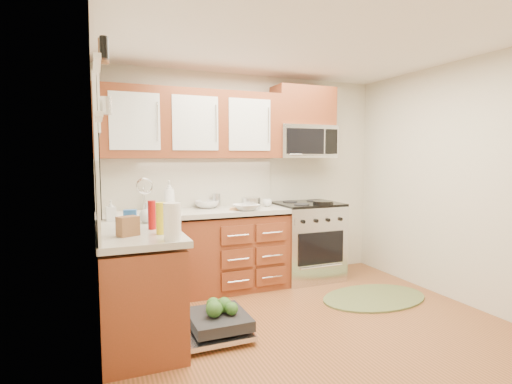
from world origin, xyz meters
name	(u,v)px	position (x,y,z in m)	size (l,w,h in m)	color
floor	(320,334)	(0.00, 0.00, 0.00)	(3.50, 3.50, 0.00)	brown
ceiling	(325,34)	(0.00, 0.00, 2.50)	(3.50, 3.50, 0.00)	white
wall_back	(247,178)	(0.00, 1.75, 1.25)	(3.50, 0.04, 2.50)	beige
wall_left	(96,198)	(-1.75, 0.00, 1.25)	(0.04, 3.50, 2.50)	beige
wall_right	(474,184)	(1.75, 0.00, 1.25)	(0.04, 3.50, 2.50)	beige
base_cabinet_back	(196,255)	(-0.73, 1.45, 0.42)	(2.05, 0.60, 0.85)	brown
base_cabinet_left	(138,288)	(-1.45, 0.52, 0.42)	(0.60, 1.25, 0.85)	brown
countertop_back	(196,213)	(-0.72, 1.44, 0.90)	(2.07, 0.64, 0.05)	#BBB5AB
countertop_left	(137,232)	(-1.44, 0.53, 0.90)	(0.64, 1.27, 0.05)	#BBB5AB
backsplash_back	(189,183)	(-0.73, 1.74, 1.21)	(2.05, 0.02, 0.57)	beige
backsplash_left	(97,196)	(-1.74, 0.52, 1.21)	(0.02, 1.25, 0.57)	beige
upper_cabinets	(192,124)	(-0.73, 1.57, 1.88)	(2.05, 0.35, 0.75)	brown
cabinet_over_mw	(303,106)	(0.68, 1.57, 2.13)	(0.76, 0.35, 0.47)	brown
range	(307,241)	(0.68, 1.43, 0.47)	(0.76, 0.64, 0.95)	silver
microwave	(304,142)	(0.68, 1.55, 1.70)	(0.76, 0.38, 0.40)	silver
sink	(147,225)	(-1.25, 1.42, 0.80)	(0.62, 0.50, 0.26)	white
dishwasher	(214,325)	(-0.86, 0.30, 0.10)	(0.70, 0.60, 0.20)	silver
window	(96,153)	(-1.74, 0.50, 1.55)	(0.03, 1.05, 1.05)	white
window_blind	(98,110)	(-1.71, 0.50, 1.88)	(0.02, 0.96, 0.40)	white
shelf_upper	(97,64)	(-1.72, -0.35, 2.05)	(0.04, 0.40, 0.03)	white
shelf_lower	(99,117)	(-1.72, -0.35, 1.75)	(0.04, 0.40, 0.03)	white
rug	(374,298)	(0.99, 0.52, 0.01)	(1.19, 0.77, 0.02)	#606439
skillet	(323,203)	(0.74, 1.18, 0.97)	(0.24, 0.24, 0.04)	black
stock_pot	(251,203)	(-0.11, 1.34, 0.99)	(0.22, 0.22, 0.13)	silver
cutting_board	(241,209)	(-0.24, 1.32, 0.93)	(0.25, 0.16, 0.02)	#B77E53
canister	(216,200)	(-0.43, 1.65, 1.00)	(0.10, 0.10, 0.16)	silver
paper_towel_roll	(172,222)	(-1.25, -0.02, 1.06)	(0.12, 0.12, 0.27)	white
mustard_bottle	(161,218)	(-1.29, 0.24, 1.05)	(0.08, 0.08, 0.25)	yellow
red_bottle	(152,215)	(-1.33, 0.47, 1.04)	(0.06, 0.06, 0.24)	#A20D0D
wooden_box	(128,226)	(-1.53, 0.27, 1.00)	(0.15, 0.10, 0.15)	brown
blue_carton	(130,220)	(-1.49, 0.54, 1.01)	(0.10, 0.06, 0.16)	blue
bowl_a	(246,207)	(-0.20, 1.25, 0.96)	(0.27, 0.27, 0.07)	#999999
bowl_b	(207,204)	(-0.55, 1.60, 0.97)	(0.27, 0.27, 0.09)	#999999
cup	(267,203)	(0.15, 1.47, 0.97)	(0.11, 0.11, 0.09)	#999999
soap_bottle_a	(169,196)	(-1.00, 1.53, 1.09)	(0.13, 0.13, 0.33)	#999999
soap_bottle_b	(111,210)	(-1.62, 1.05, 1.02)	(0.09, 0.09, 0.20)	#999999
soap_bottle_c	(147,213)	(-1.32, 0.82, 1.01)	(0.14, 0.14, 0.18)	#999999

